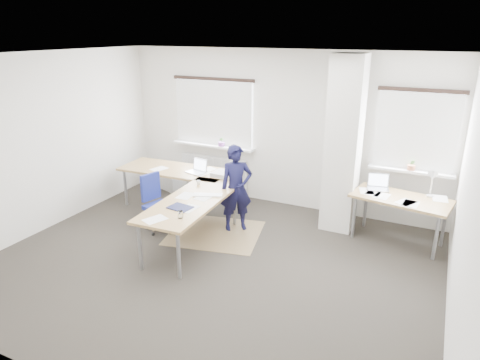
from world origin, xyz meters
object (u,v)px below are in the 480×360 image
at_px(desk_main, 185,185).
at_px(task_chair, 159,215).
at_px(desk_side, 401,200).
at_px(person, 236,188).

xyz_separation_m(desk_main, task_chair, (-0.29, -0.38, -0.43)).
height_order(desk_main, desk_side, desk_side).
distance_m(desk_main, person, 0.86).
bearing_deg(task_chair, desk_side, 34.89).
relative_size(desk_main, person, 1.85).
distance_m(desk_main, task_chair, 0.64).
bearing_deg(desk_side, person, -154.35).
bearing_deg(person, desk_side, -22.63).
bearing_deg(person, desk_main, 155.39).
relative_size(desk_side, task_chair, 1.62).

